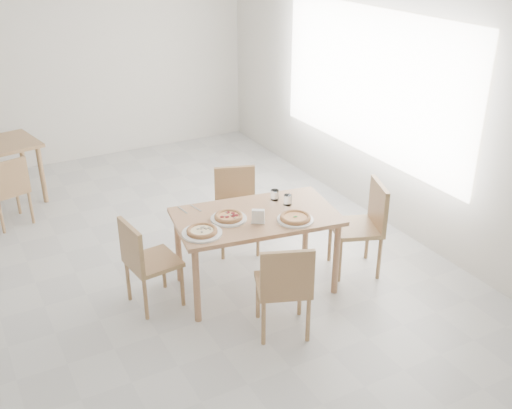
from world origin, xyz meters
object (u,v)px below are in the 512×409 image
plate_mushroom (202,233)px  chair_south (285,284)px  main_table (256,223)px  napkin_holder (258,217)px  plate_pepperoni (229,219)px  tumbler_b (288,200)px  tumbler_a (275,195)px  pizza_pepperoni (229,216)px  chair_west (144,258)px  pizza_mushroom (202,231)px  plate_margherita (295,220)px  chair_east (365,221)px  pizza_margherita (295,217)px  chair_north (236,203)px  chair_back_s (8,187)px

plate_mushroom → chair_south: bearing=-57.1°
main_table → napkin_holder: (-0.07, -0.16, 0.15)m
plate_pepperoni → tumbler_b: bearing=0.7°
tumbler_a → tumbler_b: same height
pizza_pepperoni → chair_west: bearing=167.8°
pizza_mushroom → main_table: bearing=10.1°
plate_mushroom → plate_pepperoni: 0.34m
plate_margherita → tumbler_a: 0.46m
chair_east → pizza_mushroom: bearing=-72.9°
main_table → plate_mushroom: (-0.57, -0.10, 0.10)m
chair_west → pizza_margherita: (1.24, -0.46, 0.30)m
main_table → pizza_margherita: (0.24, -0.27, 0.12)m
plate_mushroom → tumbler_a: 0.92m
chair_north → pizza_mushroom: chair_north is taller
chair_north → pizza_margherita: 1.09m
pizza_margherita → tumbler_a: tumbler_a is taller
chair_south → plate_pepperoni: size_ratio=2.71×
chair_west → chair_back_s: (-0.79, 2.20, -0.02)m
plate_mushroom → napkin_holder: (0.50, -0.06, 0.05)m
pizza_margherita → chair_south: bearing=-129.3°
chair_west → pizza_margherita: bearing=-116.8°
chair_south → chair_back_s: chair_south is taller
chair_back_s → tumbler_b: bearing=116.5°
tumbler_a → chair_back_s: size_ratio=0.12×
chair_south → chair_north: (0.35, 1.53, -0.01)m
napkin_holder → main_table: bearing=100.2°
pizza_margherita → tumbler_b: (0.11, 0.30, 0.02)m
plate_margherita → chair_east: bearing=2.9°
chair_south → chair_west: bearing=-26.3°
plate_margherita → plate_mushroom: (-0.81, 0.17, 0.00)m
napkin_holder → plate_pepperoni: bearing=167.2°
chair_back_s → chair_west: bearing=94.1°
chair_south → chair_east: size_ratio=0.95×
main_table → tumbler_b: 0.38m
chair_south → tumbler_a: bearing=-94.1°
plate_pepperoni → pizza_mushroom: (-0.31, -0.13, 0.02)m
pizza_margherita → napkin_holder: bearing=161.4°
main_table → pizza_pepperoni: size_ratio=5.04×
chair_west → chair_east: (2.05, -0.41, 0.04)m
pizza_mushroom → chair_north: bearing=49.0°
plate_margherita → plate_pepperoni: 0.58m
tumbler_b → chair_back_s: tumbler_b is taller
plate_mushroom → tumbler_b: 0.93m
main_table → tumbler_a: 0.38m
tumbler_b → chair_east: bearing=-20.4°
main_table → tumbler_b: size_ratio=15.69×
tumbler_b → pizza_pepperoni: bearing=-179.3°
tumbler_b → chair_back_s: (-2.14, 2.35, -0.33)m
main_table → chair_west: chair_west is taller
plate_margherita → plate_mushroom: bearing=168.5°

